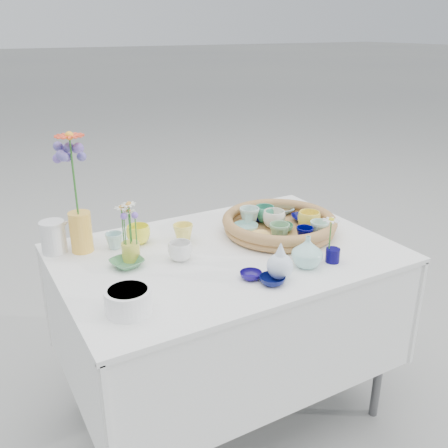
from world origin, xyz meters
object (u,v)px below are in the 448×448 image
display_table (226,409)px  tall_vase_yellow (81,232)px  wicker_tray (279,224)px  bud_vase_seafoam (307,251)px

display_table → tall_vase_yellow: tall_vase_yellow is taller
display_table → wicker_tray: 0.85m
display_table → bud_vase_seafoam: size_ratio=10.80×
display_table → tall_vase_yellow: bearing=150.3°
wicker_tray → bud_vase_seafoam: size_ratio=4.06×
wicker_tray → bud_vase_seafoam: 0.32m
wicker_tray → tall_vase_yellow: size_ratio=3.03×
bud_vase_seafoam → tall_vase_yellow: 0.85m
wicker_tray → display_table: bearing=-169.9°
display_table → tall_vase_yellow: 1.01m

